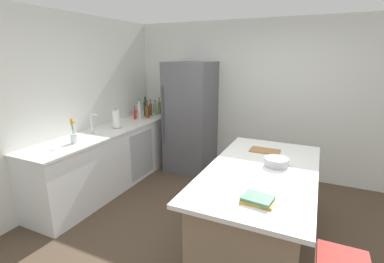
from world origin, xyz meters
name	(u,v)px	position (x,y,z in m)	size (l,w,h in m)	color
ground_plane	(222,246)	(0.00, 0.00, 0.00)	(7.20, 7.20, 0.00)	#4C3D2D
wall_rear	(268,100)	(0.00, 2.25, 1.30)	(6.00, 0.10, 2.60)	silver
wall_left	(51,112)	(-2.45, 0.00, 1.30)	(0.10, 6.00, 2.60)	silver
counter_run_left	(113,157)	(-2.09, 0.70, 0.47)	(0.66, 2.82, 0.93)	white
kitchen_island	(259,209)	(0.34, 0.15, 0.46)	(1.05, 2.00, 0.92)	#8E755B
refrigerator	(191,118)	(-1.24, 1.83, 0.96)	(0.76, 0.78, 1.92)	#56565B
sink_faucet	(92,123)	(-2.13, 0.40, 1.09)	(0.15, 0.05, 0.30)	silver
flower_vase	(74,136)	(-2.02, -0.05, 1.02)	(0.09, 0.09, 0.33)	silver
paper_towel_roll	(116,120)	(-2.03, 0.80, 1.06)	(0.14, 0.14, 0.31)	gray
olive_oil_bottle	(159,108)	(-1.99, 2.00, 1.05)	(0.06, 0.06, 0.31)	olive
gin_bottle	(155,109)	(-2.03, 1.91, 1.04)	(0.07, 0.07, 0.28)	#8CB79E
vinegar_bottle	(151,109)	(-2.07, 1.82, 1.05)	(0.06, 0.06, 0.31)	#994C23
wine_bottle	(145,108)	(-2.12, 1.72, 1.08)	(0.07, 0.07, 0.36)	#19381E
whiskey_bottle	(147,111)	(-2.02, 1.62, 1.05)	(0.08, 0.08, 0.32)	brown
soda_bottle	(139,111)	(-2.12, 1.52, 1.07)	(0.07, 0.07, 0.34)	silver
hot_sauce_bottle	(135,114)	(-2.15, 1.44, 1.02)	(0.05, 0.05, 0.23)	red
cookbook_stack	(258,199)	(0.44, -0.52, 0.94)	(0.25, 0.21, 0.05)	gold
mixing_bowl	(276,162)	(0.46, 0.30, 0.96)	(0.24, 0.24, 0.09)	#B2B5BA
cutting_board	(265,151)	(0.26, 0.70, 0.93)	(0.34, 0.20, 0.02)	#9E7042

